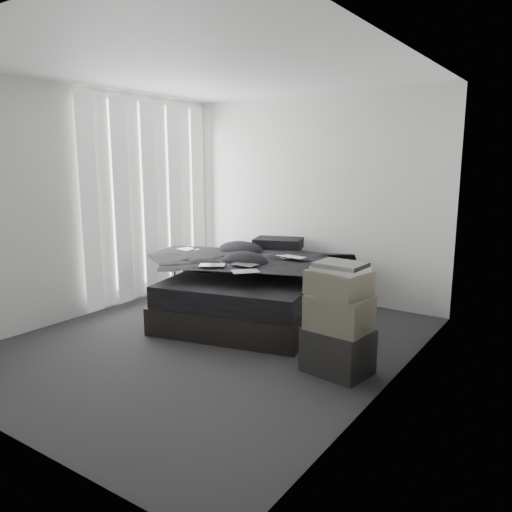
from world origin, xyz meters
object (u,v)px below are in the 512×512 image
Objects in this scene: bed at (254,303)px; laptop at (288,251)px; box_lower at (338,351)px; side_stand at (189,275)px.

laptop reaches higher than bed.
box_lower is at bearing -38.51° from laptop.
bed is at bearing -154.50° from laptop.
bed is at bearing -4.76° from side_stand.
box_lower is (2.58, -1.01, -0.14)m from side_stand.
laptop is 0.65× the size of box_lower.
bed is 6.24× the size of laptop.
bed is 4.07× the size of box_lower.
laptop is at bearing 7.50° from bed.
box_lower is (1.49, -0.92, 0.05)m from bed.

